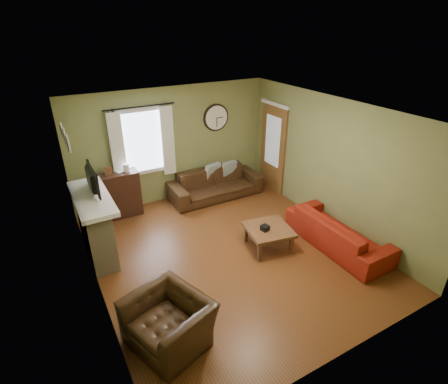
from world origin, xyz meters
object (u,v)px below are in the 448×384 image
sofa_red (338,232)px  armchair (169,322)px  bookshelf (120,195)px  sofa_brown (216,184)px  coffee_table (268,238)px

sofa_red → armchair: size_ratio=2.01×
bookshelf → sofa_brown: bearing=-4.6°
sofa_brown → armchair: 4.28m
bookshelf → coffee_table: size_ratio=1.26×
bookshelf → sofa_brown: 2.23m
sofa_brown → armchair: size_ratio=2.14×
sofa_red → bookshelf: bearing=46.1°
bookshelf → sofa_red: size_ratio=0.48×
sofa_red → coffee_table: 1.31m
bookshelf → sofa_brown: (2.22, -0.18, -0.17)m
sofa_red → coffee_table: sofa_red is taller
coffee_table → armchair: bearing=-155.3°
sofa_brown → sofa_red: (1.03, -2.94, -0.02)m
armchair → coffee_table: size_ratio=1.31×
bookshelf → armchair: bearing=-94.9°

